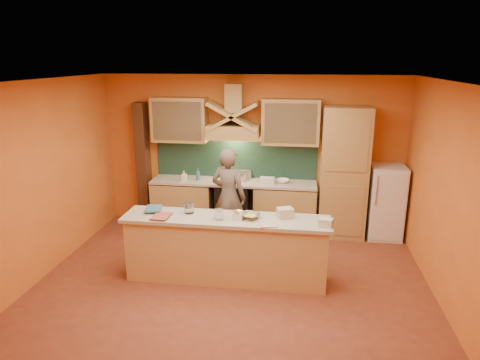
# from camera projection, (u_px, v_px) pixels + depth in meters

# --- Properties ---
(floor) EXTENTS (5.50, 5.00, 0.01)m
(floor) POSITION_uv_depth(u_px,v_px,m) (230.00, 290.00, 5.90)
(floor) COLOR brown
(floor) RESTS_ON ground
(ceiling) EXTENTS (5.50, 5.00, 0.01)m
(ceiling) POSITION_uv_depth(u_px,v_px,m) (228.00, 82.00, 5.12)
(ceiling) COLOR white
(ceiling) RESTS_ON wall_back
(wall_back) EXTENTS (5.50, 0.02, 2.80)m
(wall_back) POSITION_uv_depth(u_px,v_px,m) (252.00, 152.00, 7.89)
(wall_back) COLOR orange
(wall_back) RESTS_ON floor
(wall_front) EXTENTS (5.50, 0.02, 2.80)m
(wall_front) POSITION_uv_depth(u_px,v_px,m) (172.00, 296.00, 3.13)
(wall_front) COLOR orange
(wall_front) RESTS_ON floor
(wall_left) EXTENTS (0.02, 5.00, 2.80)m
(wall_left) POSITION_uv_depth(u_px,v_px,m) (33.00, 184.00, 5.89)
(wall_left) COLOR orange
(wall_left) RESTS_ON floor
(wall_right) EXTENTS (0.02, 5.00, 2.80)m
(wall_right) POSITION_uv_depth(u_px,v_px,m) (455.00, 203.00, 5.13)
(wall_right) COLOR orange
(wall_right) RESTS_ON floor
(base_cabinet_left) EXTENTS (1.10, 0.60, 0.86)m
(base_cabinet_left) POSITION_uv_depth(u_px,v_px,m) (184.00, 204.00, 8.04)
(base_cabinet_left) COLOR tan
(base_cabinet_left) RESTS_ON floor
(base_cabinet_right) EXTENTS (1.10, 0.60, 0.86)m
(base_cabinet_right) POSITION_uv_depth(u_px,v_px,m) (285.00, 209.00, 7.78)
(base_cabinet_right) COLOR tan
(base_cabinet_right) RESTS_ON floor
(counter_top) EXTENTS (3.00, 0.62, 0.04)m
(counter_top) POSITION_uv_depth(u_px,v_px,m) (233.00, 182.00, 7.78)
(counter_top) COLOR #B8AF9C
(counter_top) RESTS_ON base_cabinet_left
(stove) EXTENTS (0.60, 0.58, 0.90)m
(stove) POSITION_uv_depth(u_px,v_px,m) (233.00, 205.00, 7.91)
(stove) COLOR black
(stove) RESTS_ON floor
(backsplash) EXTENTS (3.00, 0.03, 0.70)m
(backsplash) POSITION_uv_depth(u_px,v_px,m) (236.00, 160.00, 7.96)
(backsplash) COLOR #18352B
(backsplash) RESTS_ON wall_back
(range_hood) EXTENTS (0.92, 0.50, 0.24)m
(range_hood) POSITION_uv_depth(u_px,v_px,m) (234.00, 132.00, 7.58)
(range_hood) COLOR tan
(range_hood) RESTS_ON wall_back
(hood_chimney) EXTENTS (0.30, 0.30, 0.50)m
(hood_chimney) POSITION_uv_depth(u_px,v_px,m) (234.00, 98.00, 7.51)
(hood_chimney) COLOR tan
(hood_chimney) RESTS_ON wall_back
(upper_cabinet_left) EXTENTS (1.00, 0.35, 0.80)m
(upper_cabinet_left) POSITION_uv_depth(u_px,v_px,m) (180.00, 120.00, 7.74)
(upper_cabinet_left) COLOR tan
(upper_cabinet_left) RESTS_ON wall_back
(upper_cabinet_right) EXTENTS (1.00, 0.35, 0.80)m
(upper_cabinet_right) POSITION_uv_depth(u_px,v_px,m) (291.00, 122.00, 7.46)
(upper_cabinet_right) COLOR tan
(upper_cabinet_right) RESTS_ON wall_back
(pantry_column) EXTENTS (0.80, 0.60, 2.30)m
(pantry_column) POSITION_uv_depth(u_px,v_px,m) (344.00, 173.00, 7.45)
(pantry_column) COLOR tan
(pantry_column) RESTS_ON floor
(fridge) EXTENTS (0.58, 0.60, 1.30)m
(fridge) POSITION_uv_depth(u_px,v_px,m) (385.00, 202.00, 7.48)
(fridge) COLOR white
(fridge) RESTS_ON floor
(trim_column_left) EXTENTS (0.20, 0.30, 2.30)m
(trim_column_left) POSITION_uv_depth(u_px,v_px,m) (143.00, 164.00, 8.10)
(trim_column_left) COLOR #472816
(trim_column_left) RESTS_ON floor
(island_body) EXTENTS (2.80, 0.55, 0.88)m
(island_body) POSITION_uv_depth(u_px,v_px,m) (226.00, 251.00, 6.08)
(island_body) COLOR #D9B66F
(island_body) RESTS_ON floor
(island_top) EXTENTS (2.90, 0.62, 0.05)m
(island_top) POSITION_uv_depth(u_px,v_px,m) (226.00, 219.00, 5.94)
(island_top) COLOR #B8AF9C
(island_top) RESTS_ON island_body
(person) EXTENTS (0.70, 0.55, 1.67)m
(person) POSITION_uv_depth(u_px,v_px,m) (229.00, 197.00, 7.17)
(person) COLOR #70665B
(person) RESTS_ON floor
(pot_large) EXTENTS (0.31, 0.31, 0.15)m
(pot_large) POSITION_uv_depth(u_px,v_px,m) (226.00, 179.00, 7.74)
(pot_large) COLOR #B4B3BA
(pot_large) RESTS_ON stove
(pot_small) EXTENTS (0.23, 0.23, 0.15)m
(pot_small) POSITION_uv_depth(u_px,v_px,m) (242.00, 178.00, 7.80)
(pot_small) COLOR silver
(pot_small) RESTS_ON stove
(soap_bottle_a) EXTENTS (0.09, 0.09, 0.19)m
(soap_bottle_a) POSITION_uv_depth(u_px,v_px,m) (184.00, 176.00, 7.76)
(soap_bottle_a) COLOR white
(soap_bottle_a) RESTS_ON counter_top
(soap_bottle_b) EXTENTS (0.09, 0.09, 0.21)m
(soap_bottle_b) POSITION_uv_depth(u_px,v_px,m) (198.00, 174.00, 7.82)
(soap_bottle_b) COLOR #366795
(soap_bottle_b) RESTS_ON counter_top
(bowl_back) EXTENTS (0.23, 0.23, 0.07)m
(bowl_back) POSITION_uv_depth(u_px,v_px,m) (283.00, 181.00, 7.66)
(bowl_back) COLOR white
(bowl_back) RESTS_ON counter_top
(dish_rack) EXTENTS (0.26, 0.21, 0.09)m
(dish_rack) POSITION_uv_depth(u_px,v_px,m) (267.00, 180.00, 7.65)
(dish_rack) COLOR silver
(dish_rack) RESTS_ON counter_top
(book_lower) EXTENTS (0.25, 0.32, 0.03)m
(book_lower) POSITION_uv_depth(u_px,v_px,m) (153.00, 216.00, 5.96)
(book_lower) COLOR #AA493C
(book_lower) RESTS_ON island_top
(book_upper) EXTENTS (0.28, 0.35, 0.02)m
(book_upper) POSITION_uv_depth(u_px,v_px,m) (146.00, 209.00, 6.18)
(book_upper) COLOR #39657E
(book_upper) RESTS_ON island_top
(jar_large) EXTENTS (0.15, 0.15, 0.16)m
(jar_large) POSITION_uv_depth(u_px,v_px,m) (189.00, 208.00, 6.09)
(jar_large) COLOR white
(jar_large) RESTS_ON island_top
(jar_small) EXTENTS (0.16, 0.16, 0.15)m
(jar_small) POSITION_uv_depth(u_px,v_px,m) (219.00, 215.00, 5.84)
(jar_small) COLOR white
(jar_small) RESTS_ON island_top
(kitchen_scale) EXTENTS (0.13, 0.13, 0.11)m
(kitchen_scale) POSITION_uv_depth(u_px,v_px,m) (238.00, 216.00, 5.86)
(kitchen_scale) COLOR white
(kitchen_scale) RESTS_ON island_top
(mixing_bowl) EXTENTS (0.36, 0.36, 0.07)m
(mixing_bowl) POSITION_uv_depth(u_px,v_px,m) (250.00, 216.00, 5.90)
(mixing_bowl) COLOR silver
(mixing_bowl) RESTS_ON island_top
(cloth) EXTENTS (0.26, 0.22, 0.02)m
(cloth) POSITION_uv_depth(u_px,v_px,m) (269.00, 225.00, 5.65)
(cloth) COLOR #C6A9A3
(cloth) RESTS_ON island_top
(grocery_bag_a) EXTENTS (0.25, 0.23, 0.13)m
(grocery_bag_a) POSITION_uv_depth(u_px,v_px,m) (285.00, 213.00, 5.92)
(grocery_bag_a) COLOR beige
(grocery_bag_a) RESTS_ON island_top
(grocery_bag_b) EXTENTS (0.21, 0.18, 0.11)m
(grocery_bag_b) POSITION_uv_depth(u_px,v_px,m) (326.00, 223.00, 5.61)
(grocery_bag_b) COLOR beige
(grocery_bag_b) RESTS_ON island_top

